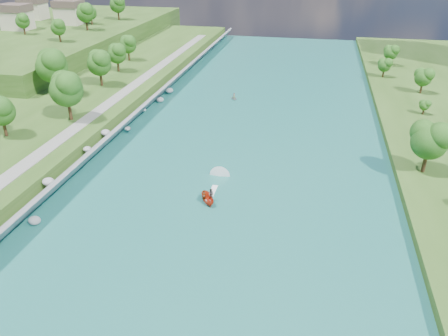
# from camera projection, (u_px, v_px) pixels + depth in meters

# --- Properties ---
(ground) EXTENTS (260.00, 260.00, 0.00)m
(ground) POSITION_uv_depth(u_px,v_px,m) (212.00, 222.00, 62.90)
(ground) COLOR #2D5119
(ground) RESTS_ON ground
(river_water) EXTENTS (55.00, 240.00, 0.10)m
(river_water) POSITION_uv_depth(u_px,v_px,m) (237.00, 161.00, 80.26)
(river_water) COLOR #195F5E
(river_water) RESTS_ON ground
(ridge_west) EXTENTS (60.00, 120.00, 9.00)m
(ridge_west) POSITION_uv_depth(u_px,v_px,m) (52.00, 40.00, 158.64)
(ridge_west) COLOR #2D5119
(ridge_west) RESTS_ON ground
(riprap_bank) EXTENTS (4.60, 236.00, 4.16)m
(riprap_bank) POSITION_uv_depth(u_px,v_px,m) (105.00, 142.00, 83.76)
(riprap_bank) COLOR slate
(riprap_bank) RESTS_ON ground
(riverside_path) EXTENTS (3.00, 200.00, 0.10)m
(riverside_path) POSITION_uv_depth(u_px,v_px,m) (73.00, 130.00, 84.65)
(riverside_path) COLOR gray
(riverside_path) RESTS_ON berm_west
(ridge_houses) EXTENTS (29.50, 29.50, 8.40)m
(ridge_houses) POSITION_uv_depth(u_px,v_px,m) (40.00, 12.00, 160.09)
(ridge_houses) COLOR beige
(ridge_houses) RESTS_ON ridge_west
(trees_east) EXTENTS (18.10, 139.89, 10.65)m
(trees_east) POSITION_uv_depth(u_px,v_px,m) (441.00, 126.00, 80.85)
(trees_east) COLOR #234913
(trees_east) RESTS_ON berm_east
(trees_ridge) EXTENTS (22.78, 49.63, 10.64)m
(trees_ridge) POSITION_uv_depth(u_px,v_px,m) (86.00, 14.00, 152.90)
(trees_ridge) COLOR #234913
(trees_ridge) RESTS_ON ridge_west
(motorboat) EXTENTS (3.60, 18.77, 2.19)m
(motorboat) POSITION_uv_depth(u_px,v_px,m) (210.00, 193.00, 68.63)
(motorboat) COLOR red
(motorboat) RESTS_ON river_water
(raft) EXTENTS (2.72, 3.02, 1.59)m
(raft) POSITION_uv_depth(u_px,v_px,m) (234.00, 98.00, 111.85)
(raft) COLOR gray
(raft) RESTS_ON river_water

